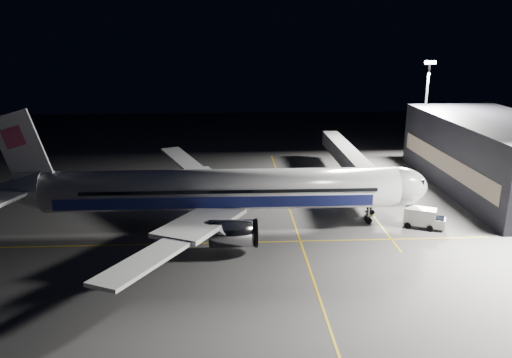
{
  "coord_description": "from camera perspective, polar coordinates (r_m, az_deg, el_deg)",
  "views": [
    {
      "loc": [
        1.2,
        -65.19,
        26.18
      ],
      "look_at": [
        4.68,
        2.44,
        6.0
      ],
      "focal_mm": 35.0,
      "sensor_mm": 36.0,
      "label": 1
    }
  ],
  "objects": [
    {
      "name": "jet_bridge",
      "position": [
        88.48,
        10.75,
        2.17
      ],
      "size": [
        3.6,
        34.4,
        6.3
      ],
      "color": "#B2B2B7",
      "rests_on": "ground"
    },
    {
      "name": "safety_cone_a",
      "position": [
        79.72,
        -1.71,
        -2.35
      ],
      "size": [
        0.42,
        0.42,
        0.63
      ],
      "primitive_type": "cone",
      "color": "#FA5F0A",
      "rests_on": "ground"
    },
    {
      "name": "safety_cone_c",
      "position": [
        81.92,
        -5.84,
        -1.93
      ],
      "size": [
        0.37,
        0.37,
        0.55
      ],
      "primitive_type": "cone",
      "color": "#FA5F0A",
      "rests_on": "ground"
    },
    {
      "name": "airliner",
      "position": [
        68.53,
        -4.71,
        -1.32
      ],
      "size": [
        61.48,
        54.22,
        16.64
      ],
      "color": "silver",
      "rests_on": "ground"
    },
    {
      "name": "floodlight_mast_north",
      "position": [
        105.54,
        18.85,
        8.2
      ],
      "size": [
        2.4,
        0.68,
        20.7
      ],
      "color": "#59595E",
      "rests_on": "ground"
    },
    {
      "name": "safety_cone_b",
      "position": [
        78.6,
        -7.82,
        -2.79
      ],
      "size": [
        0.4,
        0.4,
        0.6
      ],
      "primitive_type": "cone",
      "color": "#FA5F0A",
      "rests_on": "ground"
    },
    {
      "name": "ground",
      "position": [
        70.26,
        -3.73,
        -5.32
      ],
      "size": [
        200.0,
        200.0,
        0.0
      ],
      "primitive_type": "plane",
      "color": "#4C4C4F",
      "rests_on": "ground"
    },
    {
      "name": "baggage_tug",
      "position": [
        77.44,
        -3.21,
        -2.51
      ],
      "size": [
        3.01,
        2.63,
        1.89
      ],
      "rotation": [
        0.0,
        0.0,
        -0.24
      ],
      "color": "black",
      "rests_on": "ground"
    },
    {
      "name": "service_truck",
      "position": [
        72.61,
        18.62,
        -4.2
      ],
      "size": [
        5.8,
        4.2,
        2.77
      ],
      "rotation": [
        0.0,
        0.0,
        -0.43
      ],
      "color": "white",
      "rests_on": "ground"
    },
    {
      "name": "guide_line_side",
      "position": [
        82.29,
        11.87,
        -2.32
      ],
      "size": [
        0.25,
        40.0,
        0.01
      ],
      "primitive_type": "cube",
      "color": "gold",
      "rests_on": "ground"
    },
    {
      "name": "guide_line_main",
      "position": [
        70.8,
        4.42,
        -5.16
      ],
      "size": [
        0.25,
        80.0,
        0.01
      ],
      "primitive_type": "cube",
      "color": "gold",
      "rests_on": "ground"
    },
    {
      "name": "terminal",
      "position": [
        93.19,
        25.89,
        2.4
      ],
      "size": [
        18.12,
        40.0,
        12.0
      ],
      "color": "black",
      "rests_on": "ground"
    },
    {
      "name": "guide_line_cross",
      "position": [
        64.73,
        -3.79,
        -7.3
      ],
      "size": [
        70.0,
        0.25,
        0.01
      ],
      "primitive_type": "cube",
      "color": "gold",
      "rests_on": "ground"
    }
  ]
}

